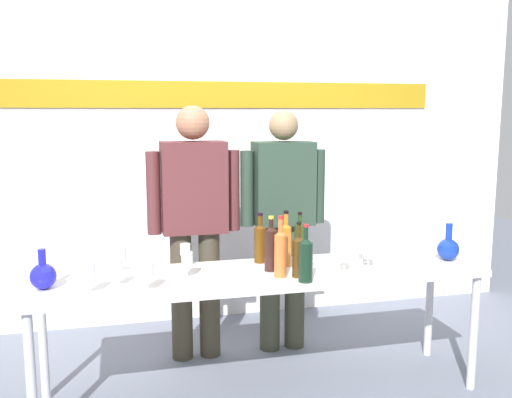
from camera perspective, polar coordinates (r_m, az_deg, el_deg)
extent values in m
plane|color=slate|center=(3.53, 0.62, -18.97)|extent=(10.00, 10.00, 0.00)
cube|color=white|center=(4.47, -3.84, 6.95)|extent=(5.02, 0.10, 3.00)
cube|color=#A98115|center=(4.41, -3.74, 10.44)|extent=(3.51, 0.01, 0.20)
cube|color=silver|center=(3.26, 0.65, -7.66)|extent=(2.58, 0.59, 0.04)
cylinder|color=silver|center=(3.10, -21.71, -16.60)|extent=(0.05, 0.05, 0.70)
cylinder|color=silver|center=(3.67, 21.07, -12.45)|extent=(0.05, 0.05, 0.70)
cylinder|color=silver|center=(3.54, -20.66, -13.24)|extent=(0.05, 0.05, 0.70)
cylinder|color=silver|center=(4.05, 17.06, -10.20)|extent=(0.05, 0.05, 0.70)
sphere|color=#1D1EBE|center=(3.13, -20.65, -7.30)|extent=(0.13, 0.13, 0.13)
cylinder|color=#1D1EBE|center=(3.10, -20.75, -5.51)|extent=(0.04, 0.04, 0.09)
sphere|color=#143099|center=(3.67, 18.77, -4.84)|extent=(0.13, 0.13, 0.13)
cylinder|color=#143099|center=(3.65, 18.86, -3.15)|extent=(0.04, 0.04, 0.11)
cylinder|color=#3F382A|center=(3.84, -7.50, -9.66)|extent=(0.14, 0.14, 0.86)
cylinder|color=#3F382A|center=(3.87, -4.70, -9.50)|extent=(0.14, 0.14, 0.86)
cube|color=#55282B|center=(3.69, -6.28, 1.19)|extent=(0.42, 0.22, 0.59)
cylinder|color=#55282B|center=(3.67, -10.28, 0.59)|extent=(0.09, 0.09, 0.53)
cylinder|color=#55282B|center=(3.74, -2.34, 0.88)|extent=(0.09, 0.09, 0.53)
sphere|color=#A1694E|center=(3.66, -6.40, 7.65)|extent=(0.22, 0.22, 0.22)
cylinder|color=#393D2C|center=(3.95, 1.41, -8.90)|extent=(0.14, 0.14, 0.89)
cylinder|color=#393D2C|center=(4.00, 3.92, -8.69)|extent=(0.14, 0.14, 0.89)
cube|color=#283B2F|center=(3.82, 2.75, 1.59)|extent=(0.40, 0.22, 0.56)
cylinder|color=#283B2F|center=(3.76, -0.91, 1.06)|extent=(0.09, 0.09, 0.50)
cylinder|color=#283B2F|center=(3.90, 6.27, 1.29)|extent=(0.09, 0.09, 0.50)
sphere|color=#8E7250|center=(3.79, 2.80, 7.42)|extent=(0.20, 0.20, 0.20)
cylinder|color=black|center=(3.05, 5.02, -6.38)|extent=(0.08, 0.08, 0.21)
cone|color=black|center=(3.02, 5.06, -4.19)|extent=(0.08, 0.08, 0.03)
cylinder|color=black|center=(3.02, 5.06, -3.64)|extent=(0.02, 0.02, 0.09)
cylinder|color=#B52028|center=(3.01, 5.08, -2.69)|extent=(0.03, 0.03, 0.02)
cylinder|color=#422A0C|center=(3.14, 4.31, -6.02)|extent=(0.07, 0.07, 0.20)
cone|color=#422A0C|center=(3.11, 4.33, -3.98)|extent=(0.07, 0.07, 0.03)
cylinder|color=#422A0C|center=(3.10, 4.34, -3.40)|extent=(0.02, 0.02, 0.09)
cylinder|color=black|center=(3.09, 4.35, -2.45)|extent=(0.03, 0.03, 0.02)
cylinder|color=black|center=(3.24, 1.52, -5.22)|extent=(0.07, 0.07, 0.24)
cone|color=black|center=(3.21, 1.53, -2.96)|extent=(0.07, 0.07, 0.03)
cylinder|color=black|center=(3.21, 1.53, -2.60)|extent=(0.03, 0.03, 0.07)
cylinder|color=gold|center=(3.20, 1.53, -1.87)|extent=(0.03, 0.03, 0.02)
cylinder|color=orange|center=(3.13, 2.47, -5.75)|extent=(0.07, 0.07, 0.24)
cone|color=orange|center=(3.10, 2.49, -3.42)|extent=(0.07, 0.07, 0.03)
cylinder|color=orange|center=(3.09, 2.49, -2.82)|extent=(0.03, 0.03, 0.09)
cylinder|color=#B22625|center=(3.08, 2.50, -1.86)|extent=(0.03, 0.03, 0.02)
cylinder|color=#532F0B|center=(3.42, 0.42, -4.68)|extent=(0.07, 0.07, 0.21)
cone|color=#532F0B|center=(3.39, 0.43, -2.74)|extent=(0.07, 0.07, 0.03)
cylinder|color=#532F0B|center=(3.39, 0.43, -2.32)|extent=(0.03, 0.03, 0.08)
cylinder|color=black|center=(3.38, 0.43, -1.55)|extent=(0.03, 0.03, 0.02)
cylinder|color=#223B17|center=(3.49, 4.42, -4.36)|extent=(0.07, 0.07, 0.22)
cone|color=#223B17|center=(3.46, 4.45, -2.41)|extent=(0.07, 0.07, 0.03)
cylinder|color=#223B17|center=(3.46, 4.45, -2.09)|extent=(0.02, 0.02, 0.06)
cylinder|color=black|center=(3.45, 4.46, -1.45)|extent=(0.03, 0.03, 0.02)
cylinder|color=orange|center=(3.35, 3.02, -4.79)|extent=(0.06, 0.06, 0.23)
cone|color=orange|center=(3.32, 3.04, -2.67)|extent=(0.06, 0.06, 0.03)
cylinder|color=orange|center=(3.32, 3.04, -2.17)|extent=(0.03, 0.03, 0.08)
cylinder|color=black|center=(3.31, 3.05, -1.34)|extent=(0.03, 0.03, 0.02)
cylinder|color=white|center=(3.36, -7.10, -6.82)|extent=(0.06, 0.06, 0.00)
cylinder|color=white|center=(3.35, -7.11, -6.19)|extent=(0.01, 0.01, 0.07)
cylinder|color=white|center=(3.33, -7.14, -5.04)|extent=(0.06, 0.06, 0.07)
cylinder|color=white|center=(2.97, -10.83, -9.04)|extent=(0.06, 0.06, 0.00)
cylinder|color=white|center=(2.96, -10.85, -8.50)|extent=(0.01, 0.01, 0.06)
cylinder|color=white|center=(2.94, -10.89, -7.17)|extent=(0.07, 0.07, 0.09)
cylinder|color=white|center=(3.35, -13.38, -7.08)|extent=(0.05, 0.05, 0.00)
cylinder|color=white|center=(3.34, -13.40, -6.59)|extent=(0.01, 0.01, 0.06)
cylinder|color=white|center=(3.32, -13.44, -5.38)|extent=(0.06, 0.06, 0.09)
cylinder|color=white|center=(3.17, -6.91, -7.80)|extent=(0.06, 0.06, 0.00)
cylinder|color=white|center=(3.16, -6.92, -7.27)|extent=(0.01, 0.01, 0.06)
cylinder|color=white|center=(3.14, -6.95, -6.05)|extent=(0.06, 0.06, 0.08)
cylinder|color=white|center=(3.00, -16.38, -9.09)|extent=(0.05, 0.05, 0.00)
cylinder|color=white|center=(2.99, -16.41, -8.51)|extent=(0.01, 0.01, 0.06)
cylinder|color=white|center=(2.97, -16.47, -7.13)|extent=(0.06, 0.06, 0.09)
cylinder|color=white|center=(3.07, -13.80, -8.54)|extent=(0.06, 0.06, 0.00)
cylinder|color=white|center=(3.06, -13.82, -7.93)|extent=(0.01, 0.01, 0.07)
cylinder|color=white|center=(3.04, -13.87, -6.67)|extent=(0.06, 0.06, 0.07)
cylinder|color=white|center=(3.50, 10.74, -6.28)|extent=(0.06, 0.06, 0.00)
cylinder|color=white|center=(3.49, 10.76, -5.63)|extent=(0.01, 0.01, 0.08)
cylinder|color=white|center=(3.47, 10.80, -4.30)|extent=(0.07, 0.07, 0.09)
cylinder|color=white|center=(3.29, 8.85, -7.21)|extent=(0.06, 0.06, 0.00)
cylinder|color=white|center=(3.28, 8.86, -6.70)|extent=(0.01, 0.01, 0.06)
cylinder|color=white|center=(3.27, 8.89, -5.56)|extent=(0.06, 0.06, 0.08)
cylinder|color=white|center=(3.40, 11.25, -6.76)|extent=(0.06, 0.06, 0.00)
cylinder|color=white|center=(3.39, 11.26, -6.26)|extent=(0.01, 0.01, 0.06)
cylinder|color=white|center=(3.37, 11.30, -5.16)|extent=(0.07, 0.07, 0.08)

